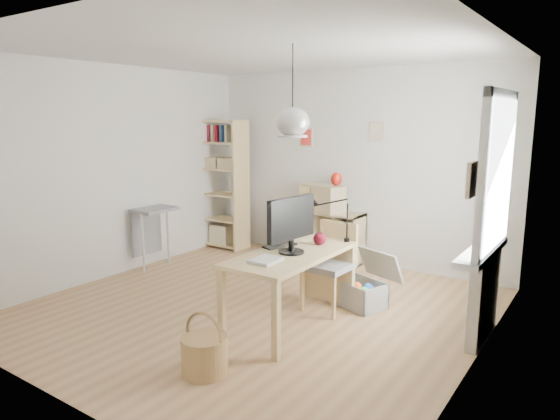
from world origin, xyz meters
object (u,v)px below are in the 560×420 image
Objects in this scene: storage_chest at (363,288)px; cube_shelf at (317,238)px; drawer_chest at (322,198)px; tall_bookshelf at (222,179)px; desk at (292,261)px; chair at (331,260)px; monitor at (291,222)px.

cube_shelf is at bearing 154.45° from storage_chest.
drawer_chest reaches higher than storage_chest.
drawer_chest is at bearing 152.95° from storage_chest.
tall_bookshelf is 2.62× the size of storage_chest.
desk is at bearing -37.01° from tall_bookshelf.
desk is 1.61× the size of chair.
tall_bookshelf is at bearing -153.72° from drawer_chest.
tall_bookshelf is at bearing 149.69° from monitor.
cube_shelf is 1.92m from storage_chest.
monitor is 2.41m from drawer_chest.
monitor reaches higher than cube_shelf.
tall_bookshelf is 2.14× the size of chair.
chair reaches higher than desk.
chair is at bearing 80.67° from desk.
drawer_chest reaches higher than desk.
chair is 1.91m from drawer_chest.
monitor reaches higher than chair.
desk is 1.07× the size of cube_shelf.
cube_shelf is 1.83× the size of storage_chest.
monitor is at bearing -37.30° from tall_bookshelf.
monitor is (-0.09, -0.64, 0.52)m from chair.
cube_shelf is 1.50× the size of chair.
cube_shelf is 0.70× the size of tall_bookshelf.
drawer_chest is (-1.26, 1.30, 0.72)m from storage_chest.
cube_shelf is 2.11× the size of drawer_chest.
storage_chest is (2.94, -1.06, -0.90)m from tall_bookshelf.
desk is 2.39m from drawer_chest.
drawer_chest reaches higher than chair.
desk is 0.63m from chair.
chair is (2.69, -1.34, -0.56)m from tall_bookshelf.
desk is at bearing -96.67° from chair.
tall_bookshelf is at bearing 142.99° from desk.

